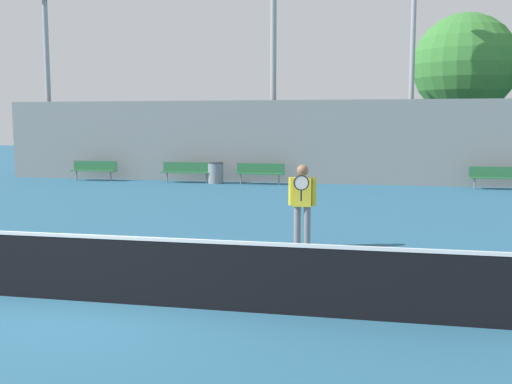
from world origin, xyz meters
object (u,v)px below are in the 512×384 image
Objects in this scene: tennis_net at (93,268)px; light_pole_near_left at (413,46)px; bench_courtside_near at (260,171)px; tree_green_tall at (465,66)px; bench_by_gate at (187,170)px; light_pole_center_back at (47,66)px; tennis_player at (302,200)px; bench_adjacent_court at (94,168)px; light_pole_far_right at (273,59)px; trash_bin at (216,173)px; bench_courtside_far at (496,175)px.

tennis_net is 19.46m from light_pole_near_left.
bench_courtside_near is 0.27× the size of tree_green_tall.
light_pole_center_back reaches higher than bench_by_gate.
tennis_player is 16.18m from bench_adjacent_court.
light_pole_far_right reaches higher than light_pole_center_back.
light_pole_center_back reaches higher than tennis_player.
light_pole_center_back is (-16.52, 0.02, -0.50)m from light_pole_near_left.
tennis_net is 16.42m from bench_courtside_near.
light_pole_near_left reaches higher than bench_courtside_near.
bench_adjacent_court is at bearing 180.00° from bench_courtside_near.
bench_by_gate is at bearing 103.87° from tennis_net.
bench_adjacent_court is 4.27m from bench_by_gate.
tree_green_tall is (10.38, 4.98, 4.66)m from trash_bin.
bench_courtside_far is 0.22× the size of light_pole_far_right.
light_pole_far_right is 1.20× the size of tree_green_tall.
light_pole_far_right is at bearing -157.37° from tree_green_tall.
light_pole_near_left reaches higher than tree_green_tall.
light_pole_near_left is at bearing 152.41° from bench_courtside_far.
trash_bin is at bearing -154.37° from tree_green_tall.
tree_green_tall is at bearing 9.78° from light_pole_center_back.
tennis_net is at bearing -76.13° from bench_by_gate.
tree_green_tall is (15.91, 4.94, 4.57)m from bench_adjacent_court.
light_pole_far_right is at bearing -0.84° from light_pole_center_back.
light_pole_far_right is at bearing 35.73° from trash_bin.
light_pole_far_right is 5.47m from trash_bin.
tennis_player is 13.72m from bench_by_gate.
tennis_net is 5.86× the size of bench_adjacent_court.
tennis_net is at bearing -109.60° from tree_green_tall.
light_pole_center_back is at bearing 122.23° from tennis_net.
tree_green_tall is (8.23, 3.43, -0.13)m from light_pole_far_right.
bench_courtside_near is 11.59m from light_pole_center_back.
light_pole_near_left is (-3.16, 1.65, 5.12)m from bench_courtside_far.
light_pole_near_left is 1.01× the size of light_pole_far_right.
bench_courtside_near is 1.02× the size of bench_courtside_far.
light_pole_center_back reaches higher than tennis_net.
bench_courtside_far is 0.26× the size of tree_green_tall.
bench_by_gate is 2.47× the size of trash_bin.
bench_adjacent_court is 5.53m from trash_bin.
bench_by_gate is 0.25× the size of light_pole_far_right.
bench_courtside_near is (-0.89, 16.40, 0.03)m from tennis_net.
tree_green_tall is (11.64, 4.94, 4.57)m from bench_by_gate.
tennis_player is 0.23× the size of tree_green_tall.
trash_bin is (-11.08, -0.04, -0.09)m from bench_courtside_far.
tennis_net is at bearing -57.77° from light_pole_center_back.
tennis_player reaches higher than tennis_net.
trash_bin is at bearing -144.27° from light_pole_far_right.
tennis_player is 0.85× the size of bench_courtside_near.
tennis_player is 18.25m from tree_green_tall.
bench_adjacent_court is at bearing 116.90° from tennis_net.
bench_courtside_near is at bearing 93.11° from tennis_net.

